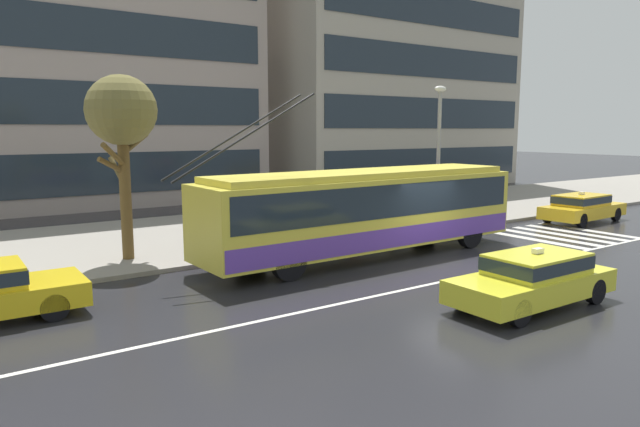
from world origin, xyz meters
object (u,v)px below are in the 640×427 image
trolleybus (366,210)px  bus_shelter (303,190)px  taxi_ahead_of_bus (582,207)px  taxi_oncoming_near (533,277)px  pedestrian_waiting_by_pole (338,192)px  street_lamp (439,143)px  pedestrian_at_shelter (395,189)px  pedestrian_walking_past (301,193)px  street_tree_bare (121,115)px  pedestrian_approaching_curb (356,189)px

trolleybus → bus_shelter: bearing=95.5°
taxi_ahead_of_bus → taxi_oncoming_near: bearing=-153.5°
pedestrian_waiting_by_pole → street_lamp: street_lamp is taller
pedestrian_at_shelter → street_lamp: (2.06, -0.40, 1.87)m
trolleybus → pedestrian_walking_past: trolleybus is taller
taxi_oncoming_near → pedestrian_walking_past: size_ratio=2.23×
pedestrian_at_shelter → pedestrian_waiting_by_pole: 2.33m
taxi_ahead_of_bus → pedestrian_walking_past: 13.32m
pedestrian_walking_past → pedestrian_at_shelter: bearing=-17.8°
bus_shelter → pedestrian_waiting_by_pole: bus_shelter is taller
pedestrian_at_shelter → street_lamp: size_ratio=0.34×
trolleybus → pedestrian_waiting_by_pole: bearing=64.6°
taxi_oncoming_near → pedestrian_at_shelter: bearing=67.0°
pedestrian_waiting_by_pole → street_tree_bare: (-8.83, -0.75, 2.99)m
taxi_ahead_of_bus → pedestrian_walking_past: pedestrian_walking_past is taller
pedestrian_waiting_by_pole → street_tree_bare: street_tree_bare is taller
pedestrian_approaching_curb → street_tree_bare: bearing=-174.9°
trolleybus → bus_shelter: (-0.32, 3.29, 0.38)m
bus_shelter → street_lamp: bearing=-7.9°
pedestrian_at_shelter → street_tree_bare: 11.00m
bus_shelter → street_tree_bare: (-6.46, 0.29, 2.69)m
bus_shelter → pedestrian_walking_past: bearing=63.6°
bus_shelter → taxi_oncoming_near: bearing=-88.9°
pedestrian_approaching_curb → pedestrian_waiting_by_pole: (-1.08, -0.13, -0.04)m
pedestrian_walking_past → pedestrian_waiting_by_pole: (2.00, 0.30, -0.10)m
bus_shelter → trolleybus: bearing=-84.5°
pedestrian_at_shelter → pedestrian_waiting_by_pole: bearing=139.5°
trolleybus → pedestrian_approaching_curb: trolleybus is taller
street_lamp → pedestrian_waiting_by_pole: bearing=153.6°
street_lamp → pedestrian_approaching_curb: bearing=143.5°
street_tree_bare → bus_shelter: bearing=-2.6°
trolleybus → pedestrian_waiting_by_pole: (2.05, 4.33, 0.08)m
pedestrian_approaching_curb → street_tree_bare: size_ratio=0.34×
trolleybus → pedestrian_at_shelter: trolleybus is taller
taxi_ahead_of_bus → pedestrian_waiting_by_pole: pedestrian_waiting_by_pole is taller
bus_shelter → pedestrian_approaching_curb: bus_shelter is taller
taxi_ahead_of_bus → trolleybus: bearing=179.6°
taxi_oncoming_near → pedestrian_waiting_by_pole: size_ratio=2.28×
taxi_ahead_of_bus → street_tree_bare: (-19.45, 3.67, 3.94)m
taxi_ahead_of_bus → street_tree_bare: street_tree_bare is taller
trolleybus → pedestrian_approaching_curb: size_ratio=6.57×
street_tree_bare → pedestrian_at_shelter: bearing=-4.1°
taxi_oncoming_near → street_lamp: bearing=56.0°
pedestrian_waiting_by_pole → pedestrian_walking_past: bearing=-171.5°
bus_shelter → street_tree_bare: size_ratio=0.70×
taxi_ahead_of_bus → bus_shelter: bus_shelter is taller
trolleybus → street_tree_bare: (-6.77, 3.58, 3.07)m
pedestrian_at_shelter → street_lamp: 2.81m
pedestrian_waiting_by_pole → pedestrian_at_shelter: bearing=-40.5°
trolleybus → taxi_oncoming_near: 6.53m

